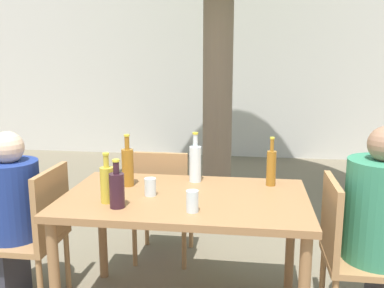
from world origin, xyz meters
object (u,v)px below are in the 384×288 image
(patio_chair_2, at_px, (161,199))
(wine_bottle_0, at_px, (117,189))
(drinking_glass_1, at_px, (150,187))
(dining_table_front, at_px, (185,210))
(water_bottle_2, at_px, (195,163))
(amber_bottle_1, at_px, (128,166))
(oil_cruet_3, at_px, (107,183))
(patio_chair_1, at_px, (349,247))
(person_seated_0, at_px, (1,228))
(amber_bottle_4, at_px, (271,167))
(drinking_glass_0, at_px, (192,201))
(patio_chair_0, at_px, (36,229))

(patio_chair_2, xyz_separation_m, wine_bottle_0, (-0.05, -0.92, 0.37))
(wine_bottle_0, xyz_separation_m, drinking_glass_1, (0.13, 0.22, -0.05))
(dining_table_front, xyz_separation_m, water_bottle_2, (0.02, 0.30, 0.21))
(dining_table_front, distance_m, patio_chair_2, 0.75)
(amber_bottle_1, height_order, oil_cruet_3, amber_bottle_1)
(patio_chair_1, bearing_deg, person_seated_0, 90.00)
(person_seated_0, xyz_separation_m, drinking_glass_1, (0.99, -0.02, 0.32))
(amber_bottle_1, relative_size, drinking_glass_1, 3.17)
(oil_cruet_3, height_order, drinking_glass_1, oil_cruet_3)
(person_seated_0, bearing_deg, oil_cruet_3, 77.36)
(amber_bottle_4, bearing_deg, drinking_glass_0, -128.52)
(dining_table_front, height_order, water_bottle_2, water_bottle_2)
(amber_bottle_4, bearing_deg, water_bottle_2, 177.59)
(amber_bottle_1, distance_m, drinking_glass_1, 0.26)
(patio_chair_1, xyz_separation_m, oil_cruet_3, (-1.36, -0.17, 0.37))
(patio_chair_1, relative_size, water_bottle_2, 2.74)
(oil_cruet_3, distance_m, drinking_glass_1, 0.27)
(water_bottle_2, bearing_deg, person_seated_0, -165.99)
(oil_cruet_3, distance_m, drinking_glass_0, 0.50)
(drinking_glass_0, bearing_deg, amber_bottle_4, 51.48)
(dining_table_front, xyz_separation_m, patio_chair_1, (0.95, 0.00, -0.18))
(drinking_glass_0, bearing_deg, oil_cruet_3, 170.47)
(patio_chair_0, distance_m, person_seated_0, 0.24)
(drinking_glass_0, bearing_deg, dining_table_front, 107.22)
(water_bottle_2, height_order, drinking_glass_0, water_bottle_2)
(amber_bottle_4, bearing_deg, patio_chair_1, -32.48)
(patio_chair_2, bearing_deg, dining_table_front, 113.20)
(wine_bottle_0, relative_size, oil_cruet_3, 0.94)
(patio_chair_1, distance_m, oil_cruet_3, 1.42)
(drinking_glass_1, bearing_deg, amber_bottle_1, 137.29)
(drinking_glass_1, bearing_deg, patio_chair_1, 1.09)
(amber_bottle_1, distance_m, drinking_glass_0, 0.62)
(patio_chair_1, height_order, wine_bottle_0, wine_bottle_0)
(drinking_glass_0, bearing_deg, wine_bottle_0, 178.54)
(dining_table_front, bearing_deg, person_seated_0, -180.00)
(amber_bottle_1, bearing_deg, dining_table_front, -21.01)
(amber_bottle_1, height_order, amber_bottle_4, amber_bottle_1)
(patio_chair_2, relative_size, person_seated_0, 0.79)
(person_seated_0, relative_size, amber_bottle_1, 3.41)
(dining_table_front, height_order, amber_bottle_4, amber_bottle_4)
(water_bottle_2, relative_size, amber_bottle_4, 1.05)
(patio_chair_0, distance_m, wine_bottle_0, 0.76)
(water_bottle_2, bearing_deg, drinking_glass_1, -124.69)
(water_bottle_2, relative_size, oil_cruet_3, 1.15)
(person_seated_0, bearing_deg, drinking_glass_1, 88.73)
(dining_table_front, distance_m, wine_bottle_0, 0.45)
(patio_chair_1, height_order, amber_bottle_4, amber_bottle_4)
(patio_chair_0, distance_m, water_bottle_2, 1.09)
(wine_bottle_0, xyz_separation_m, oil_cruet_3, (-0.08, 0.07, 0.01))
(dining_table_front, relative_size, patio_chair_0, 1.60)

